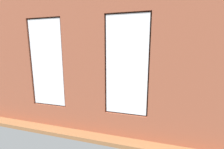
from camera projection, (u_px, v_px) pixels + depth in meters
The scene contains 18 objects.
ground_plane at pixel (114, 98), 6.51m from camera, with size 7.25×6.24×0.10m, color #99663D.
brick_wall_with_windows at pixel (84, 64), 3.60m from camera, with size 6.65×0.30×3.45m.
white_wall_right at pixel (44, 56), 6.89m from camera, with size 0.10×5.24×3.45m, color white.
couch_by_window at pixel (81, 106), 4.60m from camera, with size 1.98×0.87×0.80m.
couch_left at pixel (179, 93), 5.88m from camera, with size 0.99×2.09×0.80m.
coffee_table at pixel (117, 87), 6.51m from camera, with size 1.54×0.71×0.45m.
cup_ceramic at pixel (113, 84), 6.63m from camera, with size 0.09×0.09×0.11m, color #4C4C51.
candle_jar at pixel (106, 85), 6.51m from camera, with size 0.08×0.08×0.12m, color #B7333D.
table_plant_small at pixel (127, 83), 6.48m from camera, with size 0.15×0.15×0.24m.
remote_gray at pixel (117, 86), 6.50m from camera, with size 0.05×0.17×0.02m, color #59595B.
media_console at pixel (60, 84), 7.70m from camera, with size 1.19×0.42×0.46m, color black.
tv_flatscreen at pixel (60, 72), 7.59m from camera, with size 1.19×0.20×0.80m.
papasan_chair at pixel (112, 78), 8.17m from camera, with size 1.12×1.12×0.70m.
potted_plant_foreground_right at pixel (80, 72), 9.07m from camera, with size 0.59×0.59×1.00m.
potted_plant_by_left_couch at pixel (166, 82), 7.36m from camera, with size 0.45×0.45×0.63m.
potted_plant_beside_window_right at pixel (25, 94), 4.99m from camera, with size 0.59×0.59×0.95m.
potted_plant_between_couches at pixel (128, 93), 4.16m from camera, with size 0.82×0.82×1.29m.
potted_plant_corner_far_left at pixel (202, 115), 3.59m from camera, with size 0.78×0.98×1.26m.
Camera 1 is at (-1.62, 6.01, 2.11)m, focal length 24.00 mm.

